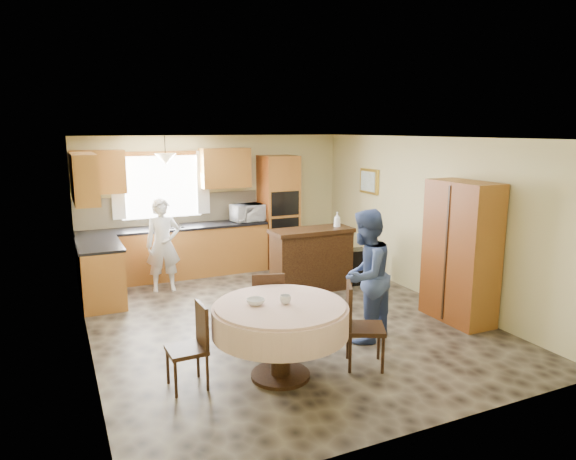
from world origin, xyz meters
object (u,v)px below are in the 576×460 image
(cupboard, at_px, (461,252))
(chair_back, at_px, (268,305))
(chair_left, at_px, (193,342))
(person_sink, at_px, (163,245))
(oven_tower, at_px, (279,211))
(person_dining, at_px, (365,276))
(chair_right, at_px, (358,321))
(dining_table, at_px, (280,320))
(sideboard, at_px, (311,261))

(cupboard, bearing_deg, chair_back, 173.79)
(cupboard, bearing_deg, chair_left, -175.23)
(chair_back, bearing_deg, person_sink, -57.98)
(oven_tower, bearing_deg, person_dining, -97.42)
(chair_left, distance_m, chair_back, 1.24)
(oven_tower, relative_size, chair_right, 2.23)
(chair_back, bearing_deg, dining_table, 94.32)
(dining_table, bearing_deg, chair_right, -7.61)
(oven_tower, height_order, chair_back, oven_tower)
(person_sink, bearing_deg, person_dining, -52.65)
(chair_left, bearing_deg, oven_tower, 144.15)
(person_dining, bearing_deg, person_sink, -89.23)
(oven_tower, xyz_separation_m, chair_back, (-1.66, -3.44, -0.54))
(chair_left, bearing_deg, dining_table, 75.46)
(chair_left, height_order, person_sink, person_sink)
(oven_tower, relative_size, cupboard, 1.10)
(cupboard, height_order, chair_left, cupboard)
(sideboard, xyz_separation_m, chair_back, (-1.50, -1.76, 0.04))
(oven_tower, relative_size, chair_left, 2.43)
(dining_table, bearing_deg, person_sink, 98.15)
(cupboard, distance_m, person_dining, 1.57)
(sideboard, relative_size, chair_right, 1.42)
(cupboard, xyz_separation_m, person_dining, (-1.56, -0.04, -0.14))
(dining_table, relative_size, chair_left, 1.64)
(chair_right, bearing_deg, cupboard, -45.33)
(sideboard, height_order, chair_left, sideboard)
(cupboard, distance_m, chair_right, 2.17)
(chair_left, bearing_deg, chair_right, 78.00)
(dining_table, xyz_separation_m, chair_right, (0.89, -0.12, -0.11))
(oven_tower, distance_m, chair_left, 4.92)
(dining_table, bearing_deg, chair_back, 76.68)
(chair_left, bearing_deg, person_sink, 171.72)
(chair_left, bearing_deg, chair_back, 117.81)
(chair_right, distance_m, person_dining, 0.81)
(dining_table, distance_m, person_sink, 3.59)
(sideboard, distance_m, cupboard, 2.44)
(oven_tower, height_order, person_sink, oven_tower)
(dining_table, bearing_deg, oven_tower, 66.50)
(sideboard, distance_m, chair_right, 2.81)
(cupboard, height_order, chair_back, cupboard)
(dining_table, height_order, chair_back, chair_back)
(person_dining, bearing_deg, oven_tower, -127.93)
(oven_tower, relative_size, person_dining, 1.28)
(cupboard, bearing_deg, chair_right, -162.57)
(dining_table, xyz_separation_m, chair_back, (0.19, 0.81, -0.12))
(dining_table, distance_m, person_dining, 1.45)
(cupboard, height_order, person_dining, cupboard)
(person_sink, bearing_deg, chair_left, -90.35)
(sideboard, height_order, chair_right, sideboard)
(chair_back, distance_m, chair_right, 1.17)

